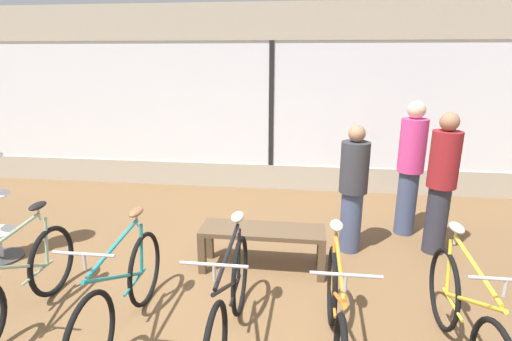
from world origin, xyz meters
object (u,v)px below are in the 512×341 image
Objects in this scene: bicycle_far_right at (465,319)px; customer_near_rack at (410,166)px; customer_mid_floor at (353,187)px; bicycle_center at (230,304)px; bicycle_far_left at (18,285)px; customer_by_window at (442,181)px; display_bench at (263,236)px; bicycle_left at (122,294)px; bicycle_right at (336,315)px.

bicycle_far_right is 2.53m from customer_near_rack.
customer_near_rack is at bearing 37.44° from customer_mid_floor.
bicycle_far_right is (1.84, 0.04, -0.01)m from bicycle_center.
bicycle_far_left is 4.60m from customer_by_window.
bicycle_far_right is 2.13m from display_bench.
bicycle_left is at bearing -139.51° from customer_near_rack.
customer_mid_floor is at bearing 110.27° from bicycle_far_right.
bicycle_left is 0.94m from bicycle_center.
customer_near_rack is at bearing 40.49° from bicycle_left.
bicycle_right is (1.80, -0.05, -0.01)m from bicycle_left.
customer_by_window reaches higher than bicycle_left.
customer_mid_floor reaches higher than bicycle_left.
bicycle_right is at bearing -176.44° from bicycle_far_right.
customer_mid_floor is at bearing 30.46° from bicycle_far_left.
bicycle_center is 1.31m from display_bench.
customer_near_rack reaches higher than bicycle_center.
bicycle_center reaches higher than bicycle_left.
bicycle_center is at bearing -178.61° from bicycle_far_right.
display_bench is at bearing -150.24° from customer_mid_floor.
bicycle_far_left is 0.99× the size of bicycle_left.
customer_near_rack is (1.96, 2.51, 0.55)m from bicycle_center.
bicycle_far_right is at bearing -36.29° from display_bench.
customer_mid_floor is at bearing 29.76° from display_bench.
bicycle_center is at bearing -127.96° from customer_near_rack.
bicycle_right is 0.99× the size of bicycle_far_right.
bicycle_center is 3.01m from customer_by_window.
bicycle_left is 1.00× the size of customer_by_window.
customer_by_window is at bearing 79.73° from bicycle_far_right.
customer_near_rack is at bearing 115.13° from customer_by_window.
display_bench is 2.24m from customer_by_window.
bicycle_right is at bearing -113.52° from customer_near_rack.
customer_near_rack reaches higher than customer_by_window.
bicycle_right is (2.80, -0.09, 0.00)m from bicycle_far_left.
display_bench is 2.26m from customer_near_rack.
bicycle_left is 1.80m from bicycle_right.
customer_mid_floor is at bearing -142.56° from customer_near_rack.
display_bench is at bearing 30.81° from bicycle_far_left.
bicycle_right is 1.23× the size of display_bench.
bicycle_left is at bearing -148.02° from customer_by_window.
bicycle_center is (1.95, -0.07, 0.02)m from bicycle_far_left.
bicycle_far_right is 0.96× the size of customer_near_rack.
bicycle_right is 0.98× the size of customer_by_window.
customer_by_window is at bearing 24.88° from bicycle_far_left.
bicycle_right is at bearing -123.71° from customer_by_window.
bicycle_far_left is at bearing -155.12° from customer_by_window.
bicycle_far_left is 0.96× the size of bicycle_center.
bicycle_far_right reaches higher than display_bench.
bicycle_right is 2.81m from customer_near_rack.
customer_mid_floor is (2.10, 1.87, 0.43)m from bicycle_left.
bicycle_right is at bearing -61.08° from display_bench.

